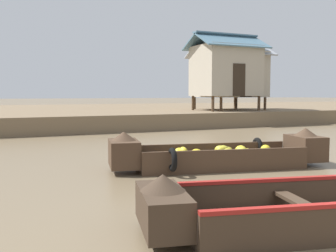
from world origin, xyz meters
The scene contains 5 objects.
ground_plane centered at (0.00, 10.00, 0.00)m, with size 300.00×300.00×0.00m, color #726047.
riverbank_strip centered at (0.00, 24.14, 0.40)m, with size 160.00×20.00×0.80m, color #756047.
banana_boat centered at (0.38, 5.13, 0.32)m, with size 5.29×2.13×0.92m.
stilt_house_left centered at (8.11, 16.84, 3.18)m, with size 4.22×3.19×4.50m.
stilt_house_mid_left centered at (8.93, 17.73, 3.01)m, with size 4.20×4.03×4.43m.
Camera 1 is at (-4.57, -2.71, 1.76)m, focal length 41.61 mm.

